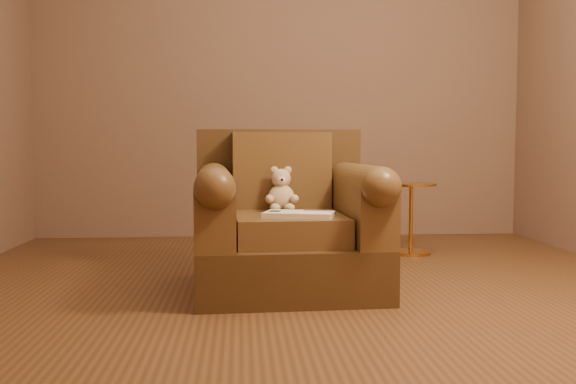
{
  "coord_description": "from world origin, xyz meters",
  "views": [
    {
      "loc": [
        -0.33,
        -3.3,
        0.74
      ],
      "look_at": [
        -0.09,
        -0.09,
        0.51
      ],
      "focal_mm": 40.0,
      "sensor_mm": 36.0,
      "label": 1
    }
  ],
  "objects": [
    {
      "name": "teddy_bear",
      "position": [
        -0.12,
        0.08,
        0.49
      ],
      "size": [
        0.18,
        0.2,
        0.24
      ],
      "rotation": [
        0.0,
        0.0,
        0.01
      ],
      "color": "#C8B38C",
      "rests_on": "armchair"
    },
    {
      "name": "side_table",
      "position": [
        0.84,
        1.02,
        0.26
      ],
      "size": [
        0.35,
        0.35,
        0.49
      ],
      "color": "gold",
      "rests_on": "floor"
    },
    {
      "name": "armchair",
      "position": [
        -0.09,
        0.0,
        0.32
      ],
      "size": [
        0.97,
        0.93,
        0.84
      ],
      "rotation": [
        0.0,
        0.0,
        0.05
      ],
      "color": "#422D16",
      "rests_on": "floor"
    },
    {
      "name": "floor",
      "position": [
        0.0,
        0.0,
        0.0
      ],
      "size": [
        4.0,
        4.0,
        0.0
      ],
      "primitive_type": "plane",
      "color": "brown",
      "rests_on": "ground"
    },
    {
      "name": "guidebook",
      "position": [
        -0.05,
        -0.23,
        0.41
      ],
      "size": [
        0.37,
        0.28,
        0.03
      ],
      "rotation": [
        0.0,
        0.0,
        -0.28
      ],
      "color": "beige",
      "rests_on": "armchair"
    }
  ]
}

